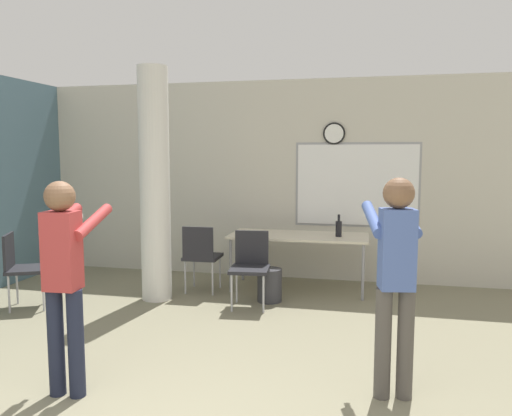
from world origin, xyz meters
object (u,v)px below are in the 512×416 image
object	(u,v)px
chair_table_front	(250,263)
chair_by_left_wall	(22,264)
folding_table	(299,238)
bottle_on_table	(339,228)
person_playing_front	(65,271)
person_playing_side	(395,270)
chair_table_left	(201,253)

from	to	relation	value
chair_table_front	chair_by_left_wall	world-z (taller)	same
folding_table	chair_by_left_wall	distance (m)	3.34
bottle_on_table	person_playing_front	distance (m)	3.65
person_playing_side	person_playing_front	bearing A→B (deg)	-168.13
folding_table	bottle_on_table	world-z (taller)	bottle_on_table
bottle_on_table	chair_table_front	xyz separation A→B (m)	(-0.97, -0.79, -0.32)
bottle_on_table	chair_table_left	size ratio (longest dim) A/B	0.33
folding_table	chair_table_front	world-z (taller)	chair_table_front
chair_table_front	chair_by_left_wall	xyz separation A→B (m)	(-2.55, -0.65, 0.00)
bottle_on_table	chair_by_left_wall	world-z (taller)	bottle_on_table
chair_table_left	person_playing_front	world-z (taller)	person_playing_front
chair_by_left_wall	person_playing_side	distance (m)	4.28
bottle_on_table	person_playing_side	xyz separation A→B (m)	(0.56, -2.70, 0.11)
chair_by_left_wall	person_playing_front	world-z (taller)	person_playing_front
chair_table_left	folding_table	bearing A→B (deg)	19.16
bottle_on_table	chair_table_left	xyz separation A→B (m)	(-1.71, -0.38, -0.32)
folding_table	chair_table_left	world-z (taller)	chair_table_left
bottle_on_table	chair_by_left_wall	bearing A→B (deg)	-157.65
chair_table_front	chair_table_left	bearing A→B (deg)	151.17
bottle_on_table	person_playing_front	xyz separation A→B (m)	(-1.78, -3.19, 0.10)
chair_table_left	chair_by_left_wall	size ratio (longest dim) A/B	1.00
chair_table_front	chair_by_left_wall	bearing A→B (deg)	-165.64
folding_table	chair_table_left	xyz separation A→B (m)	(-1.19, -0.42, -0.17)
chair_table_left	chair_by_left_wall	world-z (taller)	same
folding_table	person_playing_side	world-z (taller)	person_playing_side
person_playing_side	chair_table_left	bearing A→B (deg)	134.39
chair_table_front	person_playing_side	bearing A→B (deg)	-51.38
bottle_on_table	chair_table_front	distance (m)	1.29
chair_table_front	chair_table_left	size ratio (longest dim) A/B	1.00
chair_table_left	chair_by_left_wall	bearing A→B (deg)	-149.51
person_playing_front	bottle_on_table	bearing A→B (deg)	60.81
chair_table_left	bottle_on_table	bearing A→B (deg)	12.62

